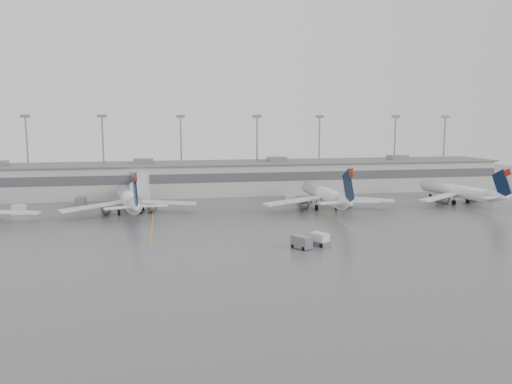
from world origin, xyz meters
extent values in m
plane|color=#4E4E50|center=(0.00, 0.00, 0.00)|extent=(260.00, 260.00, 0.00)
cube|color=#A8A8A3|center=(0.00, 58.00, 4.00)|extent=(150.00, 16.00, 8.00)
cube|color=#47474C|center=(0.00, 49.95, 5.00)|extent=(150.00, 0.15, 2.20)
cube|color=#606060|center=(0.00, 58.00, 8.05)|extent=(152.00, 17.00, 0.30)
cube|color=slate|center=(50.00, 58.00, 8.80)|extent=(5.00, 4.00, 1.30)
cylinder|color=gray|center=(-50.00, 67.50, 10.00)|extent=(0.44, 0.44, 20.00)
cube|color=slate|center=(-50.00, 67.50, 20.20)|extent=(2.40, 0.50, 0.80)
cylinder|color=gray|center=(-30.00, 60.00, 10.00)|extent=(0.44, 0.44, 20.00)
cube|color=slate|center=(-30.00, 60.00, 20.20)|extent=(2.40, 0.50, 0.80)
cylinder|color=gray|center=(-10.00, 67.50, 10.00)|extent=(0.44, 0.44, 20.00)
cube|color=slate|center=(-10.00, 67.50, 20.20)|extent=(2.40, 0.50, 0.80)
cylinder|color=gray|center=(10.00, 60.00, 10.00)|extent=(0.44, 0.44, 20.00)
cube|color=slate|center=(10.00, 60.00, 20.20)|extent=(2.40, 0.50, 0.80)
cylinder|color=gray|center=(30.00, 67.50, 10.00)|extent=(0.44, 0.44, 20.00)
cube|color=slate|center=(30.00, 67.50, 20.20)|extent=(2.40, 0.50, 0.80)
cylinder|color=gray|center=(50.00, 60.00, 10.00)|extent=(0.44, 0.44, 20.00)
cube|color=slate|center=(50.00, 60.00, 20.20)|extent=(2.40, 0.50, 0.80)
cylinder|color=gray|center=(70.00, 67.50, 10.00)|extent=(0.44, 0.44, 20.00)
cube|color=slate|center=(70.00, 67.50, 20.20)|extent=(2.40, 0.50, 0.80)
cylinder|color=#A5A7AA|center=(-20.50, 50.00, 3.50)|extent=(4.00, 4.00, 7.00)
cube|color=#A5A7AA|center=(-20.50, 43.50, 4.30)|extent=(2.80, 13.00, 2.60)
cube|color=#A5A7AA|center=(-20.50, 36.00, 4.30)|extent=(3.40, 2.40, 3.00)
cylinder|color=gray|center=(-20.50, 36.00, 1.40)|extent=(0.70, 0.70, 2.80)
cube|color=black|center=(-20.50, 36.00, 0.35)|extent=(2.20, 1.20, 0.70)
cube|color=#C58F0B|center=(-17.50, 24.00, 0.01)|extent=(0.25, 40.00, 0.01)
cube|color=#C58F0B|center=(17.50, 24.00, 0.01)|extent=(0.25, 40.00, 0.01)
cube|color=#C58F0B|center=(52.50, 24.00, 0.01)|extent=(0.25, 40.00, 0.01)
cube|color=white|center=(-44.62, 26.79, 2.06)|extent=(12.34, 3.28, 0.33)
cylinder|color=white|center=(-22.50, 33.24, 3.04)|extent=(6.51, 22.50, 3.04)
cone|color=white|center=(-24.48, 45.65, 3.04)|extent=(3.45, 3.28, 3.04)
cone|color=white|center=(-20.38, 19.92, 3.45)|extent=(3.80, 5.48, 3.04)
cube|color=white|center=(-29.06, 29.32, 2.23)|extent=(12.93, 8.34, 0.35)
cube|color=white|center=(-15.04, 31.55, 2.23)|extent=(13.43, 4.65, 0.35)
cube|color=black|center=(-20.30, 19.42, 6.39)|extent=(1.20, 5.68, 6.63)
cube|color=maroon|center=(-20.09, 18.12, 9.02)|extent=(0.62, 2.07, 1.93)
cylinder|color=black|center=(-23.93, 42.25, 0.46)|extent=(0.49, 0.96, 0.91)
cylinder|color=black|center=(-24.28, 30.90, 0.56)|extent=(0.63, 1.17, 1.12)
cylinder|color=black|center=(-20.08, 31.57, 0.56)|extent=(0.63, 1.17, 1.12)
cylinder|color=white|center=(19.19, 30.64, 3.19)|extent=(3.39, 23.43, 3.19)
cone|color=white|center=(19.30, 43.83, 3.19)|extent=(3.22, 3.01, 3.19)
cone|color=white|center=(19.08, 16.49, 3.62)|extent=(3.24, 5.35, 3.19)
cube|color=white|center=(11.72, 27.72, 2.34)|extent=(14.02, 6.80, 0.37)
cube|color=white|center=(26.62, 27.60, 2.34)|extent=(14.00, 7.01, 0.37)
cube|color=black|center=(19.07, 15.95, 6.70)|extent=(0.37, 5.99, 6.96)
cube|color=maroon|center=(19.06, 14.57, 9.47)|extent=(0.34, 2.16, 2.02)
cylinder|color=black|center=(19.27, 40.21, 0.48)|extent=(0.38, 0.96, 0.96)
cylinder|color=black|center=(16.94, 28.53, 0.59)|extent=(0.49, 1.17, 1.17)
cylinder|color=black|center=(21.41, 28.49, 0.59)|extent=(0.49, 1.17, 1.17)
cylinder|color=white|center=(51.79, 31.86, 2.88)|extent=(6.16, 21.30, 2.88)
cone|color=white|center=(49.92, 43.61, 2.88)|extent=(3.27, 3.11, 2.88)
cone|color=white|center=(53.79, 19.25, 3.26)|extent=(3.60, 5.19, 2.88)
cube|color=white|center=(45.57, 28.15, 2.11)|extent=(12.25, 7.89, 0.34)
cube|color=white|center=(58.84, 30.26, 2.11)|extent=(12.71, 4.41, 0.34)
cube|color=black|center=(53.87, 18.78, 6.05)|extent=(1.13, 5.38, 6.28)
cube|color=maroon|center=(54.06, 17.55, 8.54)|extent=(0.59, 1.96, 1.82)
cylinder|color=black|center=(50.43, 40.39, 0.43)|extent=(0.47, 0.91, 0.86)
cylinder|color=black|center=(50.10, 29.65, 0.53)|extent=(0.59, 1.11, 1.06)
cylinder|color=black|center=(54.08, 30.28, 0.53)|extent=(0.59, 1.11, 1.06)
cube|color=silver|center=(8.10, -0.70, 0.99)|extent=(2.81, 3.12, 1.99)
cube|color=slate|center=(8.10, -0.70, 0.39)|extent=(3.23, 3.62, 0.77)
cylinder|color=black|center=(6.76, -0.23, 0.31)|extent=(0.53, 0.65, 0.62)
cylinder|color=black|center=(8.26, 0.71, 0.31)|extent=(0.53, 0.65, 0.62)
cylinder|color=black|center=(7.93, -2.10, 0.31)|extent=(0.53, 0.65, 0.62)
cylinder|color=black|center=(9.43, -1.17, 0.31)|extent=(0.53, 0.65, 0.62)
cube|color=slate|center=(4.90, -1.90, 1.02)|extent=(3.04, 3.46, 1.82)
cylinder|color=black|center=(3.69, -1.38, 0.30)|extent=(0.52, 0.63, 0.60)
cylinder|color=black|center=(6.10, -2.41, 0.30)|extent=(0.52, 0.63, 0.60)
cube|color=silver|center=(-44.58, 35.85, 0.95)|extent=(2.89, 2.12, 1.91)
cube|color=silver|center=(-19.75, 38.67, 0.84)|extent=(2.60, 1.95, 1.68)
cube|color=silver|center=(14.07, 38.85, 0.88)|extent=(2.93, 2.46, 1.76)
cube|color=slate|center=(-33.58, 43.54, 0.99)|extent=(2.23, 3.31, 1.97)
cone|color=#FF3305|center=(-21.51, 29.50, 0.38)|extent=(0.48, 0.48, 0.77)
cone|color=#FF3305|center=(22.13, 30.59, 0.33)|extent=(0.41, 0.41, 0.66)
cone|color=#FF3305|center=(54.94, 38.72, 0.38)|extent=(0.48, 0.48, 0.77)
camera|label=1|loc=(-15.57, -72.47, 19.15)|focal=35.00mm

